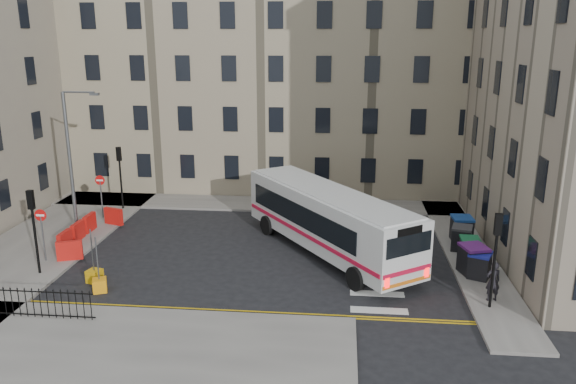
% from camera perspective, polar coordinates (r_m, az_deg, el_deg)
% --- Properties ---
extents(ground, '(120.00, 120.00, 0.00)m').
position_cam_1_polar(ground, '(29.80, 0.84, -6.29)').
color(ground, black).
rests_on(ground, ground).
extents(pavement_north, '(36.00, 3.20, 0.15)m').
position_cam_1_polar(pavement_north, '(38.70, -6.97, -1.09)').
color(pavement_north, slate).
rests_on(pavement_north, ground).
extents(pavement_east, '(2.40, 26.00, 0.15)m').
position_cam_1_polar(pavement_east, '(34.10, 16.71, -3.97)').
color(pavement_east, slate).
rests_on(pavement_east, ground).
extents(pavement_west, '(6.00, 22.00, 0.15)m').
position_cam_1_polar(pavement_west, '(34.68, -22.80, -4.23)').
color(pavement_west, slate).
rests_on(pavement_west, ground).
extents(pavement_sw, '(20.00, 6.00, 0.15)m').
position_cam_1_polar(pavement_sw, '(22.72, -19.99, -14.47)').
color(pavement_sw, slate).
rests_on(pavement_sw, ground).
extents(terrace_north, '(38.30, 10.80, 17.20)m').
position_cam_1_polar(terrace_north, '(44.12, -6.67, 12.25)').
color(terrace_north, gray).
rests_on(terrace_north, ground).
extents(traffic_light_east, '(0.28, 0.22, 4.10)m').
position_cam_1_polar(traffic_light_east, '(24.37, 20.37, -5.17)').
color(traffic_light_east, black).
rests_on(traffic_light_east, pavement_east).
extents(traffic_light_nw, '(0.28, 0.22, 4.10)m').
position_cam_1_polar(traffic_light_nw, '(37.84, -16.71, 2.35)').
color(traffic_light_nw, black).
rests_on(traffic_light_nw, pavement_west).
extents(traffic_light_sw, '(0.28, 0.22, 4.10)m').
position_cam_1_polar(traffic_light_sw, '(28.76, -24.48, -2.50)').
color(traffic_light_sw, black).
rests_on(traffic_light_sw, pavement_west).
extents(streetlamp, '(0.50, 0.22, 8.14)m').
position_cam_1_polar(streetlamp, '(33.96, -21.28, 3.02)').
color(streetlamp, '#595B5E').
rests_on(streetlamp, pavement_west).
extents(no_entry_north, '(0.60, 0.08, 3.00)m').
position_cam_1_polar(no_entry_north, '(36.44, -18.50, 0.42)').
color(no_entry_north, '#595B5E').
rests_on(no_entry_north, pavement_west).
extents(no_entry_south, '(0.60, 0.08, 3.00)m').
position_cam_1_polar(no_entry_south, '(30.46, -23.75, -3.02)').
color(no_entry_south, '#595B5E').
rests_on(no_entry_south, pavement_west).
extents(roadworks_barriers, '(1.66, 6.26, 1.00)m').
position_cam_1_polar(roadworks_barriers, '(33.11, -20.01, -3.80)').
color(roadworks_barriers, red).
rests_on(roadworks_barriers, pavement_west).
extents(iron_railings, '(7.80, 0.04, 1.20)m').
position_cam_1_polar(iron_railings, '(25.79, -27.09, -9.90)').
color(iron_railings, black).
rests_on(iron_railings, pavement_sw).
extents(bus, '(9.46, 11.68, 3.37)m').
position_cam_1_polar(bus, '(29.29, 4.07, -2.67)').
color(bus, silver).
rests_on(bus, ground).
extents(wheelie_bin_a, '(1.33, 1.40, 1.22)m').
position_cam_1_polar(wheelie_bin_a, '(27.94, 18.89, -7.01)').
color(wheelie_bin_a, black).
rests_on(wheelie_bin_a, pavement_east).
extents(wheelie_bin_b, '(1.42, 1.53, 1.41)m').
position_cam_1_polar(wheelie_bin_b, '(28.21, 18.29, -6.53)').
color(wheelie_bin_b, black).
rests_on(wheelie_bin_b, pavement_east).
extents(wheelie_bin_c, '(0.96, 1.09, 1.18)m').
position_cam_1_polar(wheelie_bin_c, '(29.84, 17.93, -5.52)').
color(wheelie_bin_c, black).
rests_on(wheelie_bin_c, pavement_east).
extents(wheelie_bin_d, '(1.27, 1.38, 1.28)m').
position_cam_1_polar(wheelie_bin_d, '(31.15, 17.21, -4.47)').
color(wheelie_bin_d, black).
rests_on(wheelie_bin_d, pavement_east).
extents(wheelie_bin_e, '(1.14, 1.30, 1.38)m').
position_cam_1_polar(wheelie_bin_e, '(32.42, 17.22, -3.59)').
color(wheelie_bin_e, black).
rests_on(wheelie_bin_e, pavement_east).
extents(pedestrian, '(0.72, 0.55, 1.77)m').
position_cam_1_polar(pedestrian, '(25.67, 20.10, -8.51)').
color(pedestrian, black).
rests_on(pedestrian, pavement_east).
extents(bollard_yellow, '(0.73, 0.73, 0.60)m').
position_cam_1_polar(bollard_yellow, '(27.94, -19.05, -8.06)').
color(bollard_yellow, '#D6990B').
rests_on(bollard_yellow, ground).
extents(bollard_chevron, '(0.78, 0.78, 0.60)m').
position_cam_1_polar(bollard_chevron, '(26.89, -18.58, -8.97)').
color(bollard_chevron, orange).
rests_on(bollard_chevron, ground).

